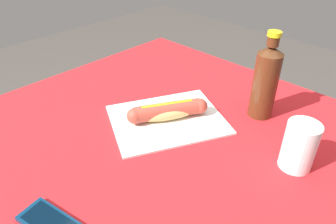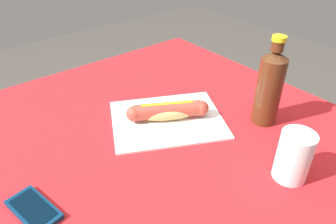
# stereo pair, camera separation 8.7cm
# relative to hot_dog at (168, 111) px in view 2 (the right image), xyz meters

# --- Properties ---
(dining_table) EXTENTS (1.03, 0.97, 0.77)m
(dining_table) POSITION_rel_hot_dog_xyz_m (-0.06, 0.00, -0.17)
(dining_table) COLOR brown
(dining_table) RESTS_ON ground
(paper_wrapper) EXTENTS (0.39, 0.36, 0.01)m
(paper_wrapper) POSITION_rel_hot_dog_xyz_m (-0.00, -0.00, -0.03)
(paper_wrapper) COLOR white
(paper_wrapper) RESTS_ON dining_table
(hot_dog) EXTENTS (0.21, 0.14, 0.05)m
(hot_dog) POSITION_rel_hot_dog_xyz_m (0.00, 0.00, 0.00)
(hot_dog) COLOR #DBB26B
(hot_dog) RESTS_ON paper_wrapper
(cell_phone) EXTENTS (0.08, 0.13, 0.01)m
(cell_phone) POSITION_rel_hot_dog_xyz_m (-0.41, -0.08, -0.03)
(cell_phone) COLOR #0A2D4C
(cell_phone) RESTS_ON dining_table
(soda_bottle) EXTENTS (0.07, 0.07, 0.25)m
(soda_bottle) POSITION_rel_hot_dog_xyz_m (0.21, -0.17, 0.08)
(soda_bottle) COLOR #4C2814
(soda_bottle) RESTS_ON dining_table
(drinking_cup) EXTENTS (0.07, 0.07, 0.12)m
(drinking_cup) POSITION_rel_hot_dog_xyz_m (0.08, -0.34, 0.03)
(drinking_cup) COLOR white
(drinking_cup) RESTS_ON dining_table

